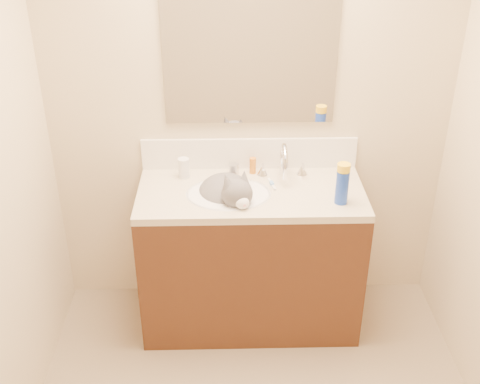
{
  "coord_description": "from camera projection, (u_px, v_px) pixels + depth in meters",
  "views": [
    {
      "loc": [
        -0.13,
        -1.79,
        2.41
      ],
      "look_at": [
        -0.06,
        0.92,
        0.88
      ],
      "focal_mm": 45.0,
      "sensor_mm": 36.0,
      "label": 1
    }
  ],
  "objects": [
    {
      "name": "toothbrush_head",
      "position": [
        272.0,
        183.0,
        3.22
      ],
      "size": [
        0.02,
        0.04,
        0.02
      ],
      "primitive_type": "cube",
      "rotation": [
        0.0,
        0.0,
        0.21
      ],
      "color": "#71A9F0",
      "rests_on": "counter_slab"
    },
    {
      "name": "counter_slab",
      "position": [
        251.0,
        194.0,
        3.18
      ],
      "size": [
        1.2,
        0.55,
        0.04
      ],
      "primitive_type": "cube",
      "color": "beige",
      "rests_on": "vanity_cabinet"
    },
    {
      "name": "faucet",
      "position": [
        283.0,
        164.0,
        3.25
      ],
      "size": [
        0.28,
        0.2,
        0.21
      ],
      "color": "silver",
      "rests_on": "counter_slab"
    },
    {
      "name": "amber_bottle",
      "position": [
        253.0,
        166.0,
        3.33
      ],
      "size": [
        0.04,
        0.04,
        0.09
      ],
      "primitive_type": "cylinder",
      "rotation": [
        0.0,
        0.0,
        0.17
      ],
      "color": "orange",
      "rests_on": "counter_slab"
    },
    {
      "name": "vanity_cabinet",
      "position": [
        250.0,
        260.0,
        3.39
      ],
      "size": [
        1.2,
        0.55,
        0.82
      ],
      "primitive_type": "cube",
      "color": "#452413",
      "rests_on": "ground"
    },
    {
      "name": "spray_can",
      "position": [
        342.0,
        187.0,
        3.02
      ],
      "size": [
        0.09,
        0.09,
        0.18
      ],
      "primitive_type": "cylinder",
      "rotation": [
        0.0,
        0.0,
        0.4
      ],
      "color": "blue",
      "rests_on": "counter_slab"
    },
    {
      "name": "mirror",
      "position": [
        250.0,
        49.0,
        3.07
      ],
      "size": [
        0.9,
        0.02,
        0.8
      ],
      "primitive_type": "cube",
      "color": "white",
      "rests_on": "room_shell"
    },
    {
      "name": "toothbrush",
      "position": [
        272.0,
        184.0,
        3.22
      ],
      "size": [
        0.04,
        0.13,
        0.01
      ],
      "primitive_type": "cube",
      "rotation": [
        0.0,
        0.0,
        0.21
      ],
      "color": "white",
      "rests_on": "counter_slab"
    },
    {
      "name": "spray_cap",
      "position": [
        344.0,
        168.0,
        2.97
      ],
      "size": [
        0.09,
        0.09,
        0.04
      ],
      "primitive_type": "cylinder",
      "rotation": [
        0.0,
        0.0,
        0.4
      ],
      "color": "yellow",
      "rests_on": "spray_can"
    },
    {
      "name": "room_shell",
      "position": [
        265.0,
        170.0,
        2.02
      ],
      "size": [
        2.24,
        2.54,
        2.52
      ],
      "color": "beige",
      "rests_on": "ground"
    },
    {
      "name": "silver_jar",
      "position": [
        234.0,
        169.0,
        3.32
      ],
      "size": [
        0.06,
        0.06,
        0.06
      ],
      "primitive_type": "cylinder",
      "rotation": [
        0.0,
        0.0,
        0.08
      ],
      "color": "#B7B7BC",
      "rests_on": "counter_slab"
    },
    {
      "name": "cat",
      "position": [
        228.0,
        196.0,
        3.17
      ],
      "size": [
        0.43,
        0.46,
        0.33
      ],
      "rotation": [
        0.0,
        0.0,
        0.39
      ],
      "color": "#575557",
      "rests_on": "basin"
    },
    {
      "name": "pill_label",
      "position": [
        184.0,
        170.0,
        3.28
      ],
      "size": [
        0.06,
        0.06,
        0.04
      ],
      "primitive_type": "cylinder",
      "rotation": [
        0.0,
        0.0,
        -0.06
      ],
      "color": "#FF4F2A",
      "rests_on": "pill_bottle"
    },
    {
      "name": "pill_bottle",
      "position": [
        184.0,
        168.0,
        3.28
      ],
      "size": [
        0.06,
        0.06,
        0.11
      ],
      "primitive_type": "cylinder",
      "rotation": [
        0.0,
        0.0,
        -0.06
      ],
      "color": "white",
      "rests_on": "counter_slab"
    },
    {
      "name": "basin",
      "position": [
        229.0,
        205.0,
        3.18
      ],
      "size": [
        0.45,
        0.36,
        0.14
      ],
      "primitive_type": "ellipsoid",
      "color": "white",
      "rests_on": "vanity_cabinet"
    },
    {
      "name": "backsplash",
      "position": [
        249.0,
        153.0,
        3.36
      ],
      "size": [
        1.2,
        0.02,
        0.18
      ],
      "primitive_type": "cube",
      "color": "white",
      "rests_on": "counter_slab"
    }
  ]
}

